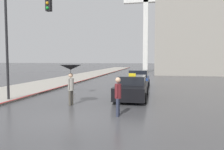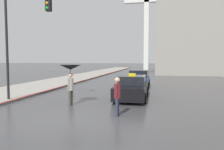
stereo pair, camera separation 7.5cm
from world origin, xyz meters
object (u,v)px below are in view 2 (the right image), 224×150
object	(u,v)px
taxi	(132,88)
pedestrian_with_umbrella	(70,72)
pedestrian_man	(117,94)
traffic_light	(23,28)
monument_cross	(147,16)
sedan_red	(139,79)

from	to	relation	value
taxi	pedestrian_with_umbrella	world-z (taller)	pedestrian_with_umbrella
pedestrian_man	traffic_light	distance (m)	6.99
taxi	traffic_light	distance (m)	7.39
pedestrian_man	taxi	bearing A→B (deg)	-178.86
taxi	monument_cross	size ratio (longest dim) A/B	0.24
sedan_red	monument_cross	bearing A→B (deg)	-88.78
pedestrian_man	monument_cross	world-z (taller)	monument_cross
sedan_red	taxi	bearing A→B (deg)	90.75
taxi	traffic_light	bearing A→B (deg)	22.51
pedestrian_with_umbrella	monument_cross	xyz separation A→B (m)	(2.44, 31.33, 8.96)
pedestrian_man	traffic_light	bearing A→B (deg)	-106.56
traffic_light	monument_cross	xyz separation A→B (m)	(5.41, 31.01, 6.51)
monument_cross	sedan_red	bearing A→B (deg)	-88.78
traffic_light	monument_cross	distance (m)	32.15
pedestrian_with_umbrella	monument_cross	distance (m)	32.68
traffic_light	pedestrian_man	bearing A→B (deg)	-19.41
taxi	pedestrian_man	size ratio (longest dim) A/B	2.71
sedan_red	monument_cross	xyz separation A→B (m)	(-0.48, 22.54, 10.06)
sedan_red	pedestrian_man	xyz separation A→B (m)	(-0.06, -10.53, 0.30)
traffic_light	sedan_red	bearing A→B (deg)	55.18
taxi	pedestrian_man	world-z (taller)	pedestrian_man
pedestrian_with_umbrella	monument_cross	world-z (taller)	monument_cross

